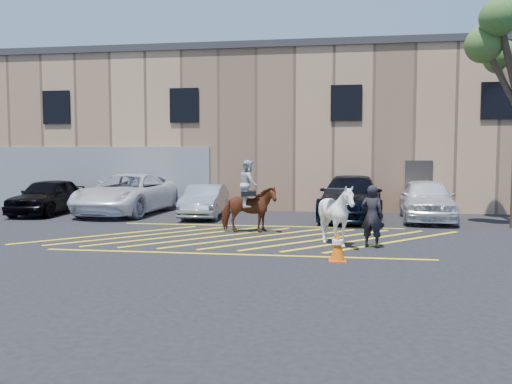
# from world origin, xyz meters

# --- Properties ---
(ground) EXTENTS (90.00, 90.00, 0.00)m
(ground) POSITION_xyz_m (0.00, 0.00, 0.00)
(ground) COLOR black
(ground) RESTS_ON ground
(car_black_suv) EXTENTS (1.90, 4.37, 1.47)m
(car_black_suv) POSITION_xyz_m (-9.09, 4.55, 0.73)
(car_black_suv) COLOR black
(car_black_suv) RESTS_ON ground
(car_white_pickup) EXTENTS (3.25, 6.15, 1.65)m
(car_white_pickup) POSITION_xyz_m (-5.88, 5.19, 0.82)
(car_white_pickup) COLOR white
(car_white_pickup) RESTS_ON ground
(car_silver_sedan) EXTENTS (1.52, 3.90, 1.27)m
(car_silver_sedan) POSITION_xyz_m (-2.48, 4.45, 0.63)
(car_silver_sedan) COLOR #949AA1
(car_silver_sedan) RESTS_ON ground
(car_blue_suv) EXTENTS (2.74, 5.76, 1.62)m
(car_blue_suv) POSITION_xyz_m (3.15, 4.78, 0.81)
(car_blue_suv) COLOR black
(car_blue_suv) RESTS_ON ground
(car_white_suv) EXTENTS (2.28, 4.73, 1.56)m
(car_white_suv) POSITION_xyz_m (5.88, 4.58, 0.78)
(car_white_suv) COLOR white
(car_white_suv) RESTS_ON ground
(handler) EXTENTS (0.69, 0.58, 1.62)m
(handler) POSITION_xyz_m (3.38, -1.36, 0.81)
(handler) COLOR black
(handler) RESTS_ON ground
(warehouse) EXTENTS (32.42, 10.20, 7.30)m
(warehouse) POSITION_xyz_m (-0.01, 11.99, 3.65)
(warehouse) COLOR tan
(warehouse) RESTS_ON ground
(hatching_zone) EXTENTS (12.60, 5.12, 0.01)m
(hatching_zone) POSITION_xyz_m (-0.00, -0.30, 0.01)
(hatching_zone) COLOR yellow
(hatching_zone) RESTS_ON ground
(mounted_bay) EXTENTS (1.80, 1.03, 2.25)m
(mounted_bay) POSITION_xyz_m (-0.17, 0.75, 0.91)
(mounted_bay) COLOR maroon
(mounted_bay) RESTS_ON ground
(saddled_white) EXTENTS (1.70, 1.81, 1.63)m
(saddled_white) POSITION_xyz_m (2.48, -1.32, 0.82)
(saddled_white) COLOR white
(saddled_white) RESTS_ON ground
(traffic_cone) EXTENTS (0.39, 0.39, 0.73)m
(traffic_cone) POSITION_xyz_m (2.47, -3.25, 0.37)
(traffic_cone) COLOR #EE4509
(traffic_cone) RESTS_ON ground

